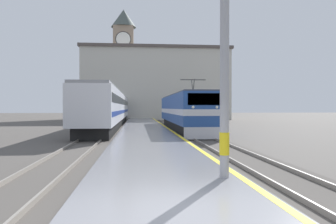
% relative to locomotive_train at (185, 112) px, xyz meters
% --- Properties ---
extents(ground_plane, '(200.00, 200.00, 0.00)m').
position_rel_locomotive_train_xyz_m(ground_plane, '(-3.73, 5.45, -1.78)').
color(ground_plane, '#514C47').
extents(platform, '(4.31, 140.00, 0.34)m').
position_rel_locomotive_train_xyz_m(platform, '(-3.73, 0.45, -1.62)').
color(platform, gray).
rests_on(platform, ground).
extents(rail_track_near, '(2.84, 140.00, 0.16)m').
position_rel_locomotive_train_xyz_m(rail_track_near, '(0.00, 0.45, -1.75)').
color(rail_track_near, '#514C47').
rests_on(rail_track_near, ground).
extents(rail_track_far, '(2.83, 140.00, 0.16)m').
position_rel_locomotive_train_xyz_m(rail_track_far, '(-7.51, 0.45, -1.75)').
color(rail_track_far, '#514C47').
rests_on(rail_track_far, ground).
extents(locomotive_train, '(2.92, 18.84, 4.45)m').
position_rel_locomotive_train_xyz_m(locomotive_train, '(0.00, 0.00, 0.00)').
color(locomotive_train, black).
rests_on(locomotive_train, ground).
extents(passenger_train, '(2.92, 49.17, 3.90)m').
position_rel_locomotive_train_xyz_m(passenger_train, '(-7.51, 14.36, 0.32)').
color(passenger_train, black).
rests_on(passenger_train, ground).
extents(catenary_mast, '(2.47, 0.26, 7.33)m').
position_rel_locomotive_train_xyz_m(catenary_mast, '(-2.08, -22.08, 2.21)').
color(catenary_mast, '#9E9EA3').
rests_on(catenary_mast, platform).
extents(clock_tower, '(5.47, 5.47, 23.93)m').
position_rel_locomotive_train_xyz_m(clock_tower, '(-7.39, 42.75, 11.04)').
color(clock_tower, gray).
rests_on(clock_tower, ground).
extents(station_building, '(26.79, 9.70, 13.06)m').
position_rel_locomotive_train_xyz_m(station_building, '(-0.99, 30.17, 4.77)').
color(station_building, beige).
rests_on(station_building, ground).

